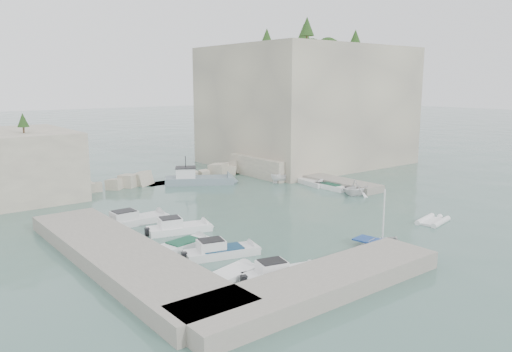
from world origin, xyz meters
TOP-DOWN VIEW (x-y plane):
  - ground at (0.00, 0.00)m, footprint 400.00×400.00m
  - cliff_east at (23.00, 23.00)m, footprint 26.00×22.00m
  - cliff_terrace at (13.00, 18.00)m, footprint 8.00×10.00m
  - quay_west at (-17.00, -1.00)m, footprint 5.00×24.00m
  - quay_south at (-10.00, -12.50)m, footprint 18.00×4.00m
  - ledge_east at (13.50, 10.00)m, footprint 3.00×16.00m
  - breakwater at (-1.00, 22.00)m, footprint 28.00×3.00m
  - motorboat_a at (-12.15, 7.53)m, footprint 6.46×1.98m
  - motorboat_b at (-10.28, 3.00)m, footprint 5.84×3.13m
  - motorboat_c at (-12.13, -0.89)m, footprint 4.86×2.50m
  - motorboat_d at (-10.80, -3.87)m, footprint 6.00×3.12m
  - motorboat_e at (-12.64, -7.69)m, footprint 4.24×2.53m
  - motorboat_f at (-10.19, -9.64)m, footprint 5.74×2.93m
  - rowboat at (-0.85, -9.95)m, footprint 5.14×4.07m
  - inflatable_dinghy at (8.35, -8.21)m, footprint 3.93×2.45m
  - tender_east_a at (11.45, 3.09)m, footprint 4.03×3.66m
  - tender_east_b at (11.72, 6.87)m, footprint 1.64×4.73m
  - tender_east_c at (11.74, 10.22)m, footprint 2.49×5.58m
  - tender_east_d at (10.05, 13.49)m, footprint 4.00×1.81m
  - work_boat at (1.39, 18.73)m, footprint 8.93×6.84m
  - rowboat_mast at (-0.85, -9.95)m, footprint 0.10×0.10m
  - vegetation at (17.83, 24.40)m, footprint 53.48×13.88m

SIDE VIEW (x-z plane):
  - ground at x=0.00m, z-range 0.00..0.00m
  - motorboat_a at x=-12.15m, z-range -0.70..0.70m
  - motorboat_b at x=-10.28m, z-range -0.70..0.70m
  - motorboat_c at x=-12.13m, z-range -0.35..0.35m
  - motorboat_d at x=-10.80m, z-range -0.70..0.70m
  - motorboat_e at x=-12.64m, z-range -0.35..0.35m
  - motorboat_f at x=-10.19m, z-range -0.70..0.70m
  - rowboat at x=-0.85m, z-range -0.48..0.48m
  - inflatable_dinghy at x=8.35m, z-range -0.22..0.22m
  - tender_east_a at x=11.45m, z-range -0.92..0.92m
  - tender_east_b at x=11.72m, z-range -0.35..0.35m
  - tender_east_c at x=11.74m, z-range -0.35..0.35m
  - tender_east_d at x=10.05m, z-range -0.75..0.75m
  - work_boat at x=1.39m, z-range -1.10..1.10m
  - ledge_east at x=13.50m, z-range 0.00..0.80m
  - quay_west at x=-17.00m, z-range 0.00..1.10m
  - quay_south at x=-10.00m, z-range 0.00..1.10m
  - breakwater at x=-1.00m, z-range 0.00..1.40m
  - cliff_terrace at x=13.00m, z-range 0.00..2.50m
  - rowboat_mast at x=-0.85m, z-range 0.48..4.68m
  - cliff_east at x=23.00m, z-range 0.00..17.00m
  - vegetation at x=17.83m, z-range 11.23..24.63m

